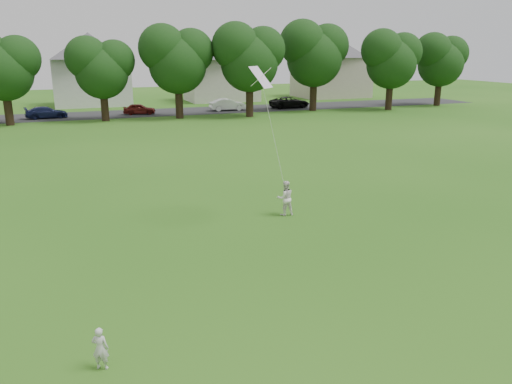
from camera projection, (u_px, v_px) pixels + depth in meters
name	position (u px, v px, depth m)	size (l,w,h in m)	color
ground	(197.00, 304.00, 13.11)	(160.00, 160.00, 0.00)	#245914
street	(99.00, 115.00, 50.99)	(90.00, 7.00, 0.01)	#2D2D30
toddler	(100.00, 348.00, 10.34)	(0.35, 0.23, 0.96)	beige
older_boy	(285.00, 198.00, 19.99)	(0.69, 0.54, 1.42)	white
kite	(274.00, 137.00, 19.00)	(1.16, 1.15, 4.92)	silver
tree_row	(100.00, 52.00, 44.66)	(80.81, 8.21, 11.48)	black
parked_cars	(71.00, 111.00, 49.04)	(55.53, 2.37, 1.29)	black
house_row	(98.00, 62.00, 58.95)	(76.96, 14.13, 9.85)	white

